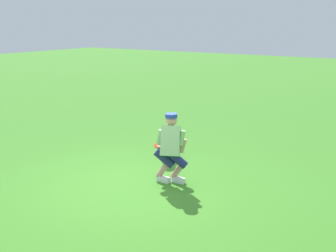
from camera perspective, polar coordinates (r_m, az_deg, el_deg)
ground_plane at (r=7.57m, az=-4.97°, el=-8.22°), size 60.00×60.00×0.00m
person at (r=7.43m, az=0.39°, el=-2.87°), size 0.70×0.52×1.29m
dog at (r=8.95m, az=-0.28°, el=-1.84°), size 0.53×0.97×0.59m
frisbee_flying at (r=8.70m, az=0.06°, el=-0.87°), size 0.30×0.30×0.05m
frisbee_held at (r=7.78m, az=-1.10°, el=-2.76°), size 0.28×0.29×0.12m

